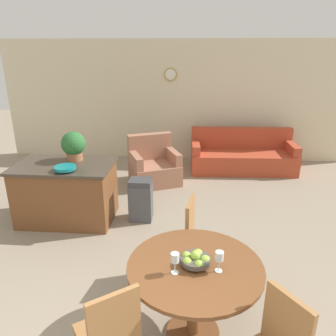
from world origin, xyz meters
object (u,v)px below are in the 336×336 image
at_px(fruit_bowl, 195,259).
at_px(teal_bowl, 65,168).
at_px(dining_table, 195,282).
at_px(kitchen_island, 67,192).
at_px(trash_bin, 141,200).
at_px(armchair, 154,167).
at_px(dining_chair_far_side, 200,237).
at_px(wine_glass_left, 175,259).
at_px(wine_glass_right, 219,257).
at_px(potted_plant, 74,145).
at_px(couch, 242,157).
at_px(dining_chair_near_left, 110,333).

bearing_deg(fruit_bowl, teal_bowl, 135.17).
distance_m(dining_table, kitchen_island, 2.82).
relative_size(fruit_bowl, kitchen_island, 0.18).
xyz_separation_m(dining_table, trash_bin, (-0.81, 2.14, -0.27)).
bearing_deg(kitchen_island, armchair, 54.64).
height_order(teal_bowl, trash_bin, teal_bowl).
relative_size(dining_chair_far_side, trash_bin, 1.47).
height_order(teal_bowl, armchair, teal_bowl).
xyz_separation_m(wine_glass_left, teal_bowl, (-1.64, 1.91, 0.04)).
distance_m(fruit_bowl, wine_glass_right, 0.22).
distance_m(wine_glass_right, potted_plant, 3.09).
xyz_separation_m(dining_chair_far_side, potted_plant, (-1.89, 1.44, 0.60)).
height_order(potted_plant, couch, potted_plant).
xyz_separation_m(wine_glass_right, teal_bowl, (-2.00, 1.86, 0.04)).
bearing_deg(wine_glass_left, fruit_bowl, 35.05).
height_order(fruit_bowl, potted_plant, potted_plant).
xyz_separation_m(dining_chair_far_side, kitchen_island, (-1.99, 1.23, -0.08)).
height_order(couch, armchair, armchair).
xyz_separation_m(fruit_bowl, kitchen_island, (-1.93, 2.05, -0.38)).
xyz_separation_m(kitchen_island, trash_bin, (1.12, 0.08, -0.13)).
xyz_separation_m(dining_chair_far_side, trash_bin, (-0.87, 1.32, -0.21)).
height_order(wine_glass_right, armchair, wine_glass_right).
bearing_deg(dining_chair_far_side, teal_bowl, -108.12).
distance_m(wine_glass_left, kitchen_island, 2.84).
height_order(dining_chair_near_left, couch, dining_chair_near_left).
relative_size(kitchen_island, trash_bin, 2.18).
distance_m(dining_table, trash_bin, 2.30).
bearing_deg(teal_bowl, dining_chair_near_left, -63.03).
xyz_separation_m(dining_chair_near_left, dining_chair_far_side, (0.68, 1.36, 0.00)).
bearing_deg(wine_glass_left, trash_bin, 106.02).
height_order(trash_bin, couch, couch).
height_order(dining_table, dining_chair_near_left, dining_chair_near_left).
relative_size(dining_chair_near_left, wine_glass_right, 5.18).
bearing_deg(wine_glass_left, dining_chair_far_side, 76.52).
bearing_deg(dining_table, wine_glass_left, -144.76).
bearing_deg(fruit_bowl, trash_bin, 110.84).
xyz_separation_m(dining_chair_near_left, teal_bowl, (-1.19, 2.33, 0.41)).
xyz_separation_m(dining_chair_near_left, wine_glass_right, (0.81, 0.47, 0.38)).
relative_size(potted_plant, trash_bin, 0.67).
bearing_deg(dining_table, fruit_bowl, -119.68).
bearing_deg(kitchen_island, dining_chair_far_side, -31.77).
relative_size(dining_table, wine_glass_right, 6.25).
relative_size(wine_glass_left, wine_glass_right, 1.00).
bearing_deg(couch, fruit_bowl, -105.14).
height_order(fruit_bowl, wine_glass_right, wine_glass_right).
bearing_deg(trash_bin, kitchen_island, -175.75).
height_order(dining_chair_near_left, teal_bowl, dining_chair_near_left).
bearing_deg(armchair, potted_plant, -149.70).
bearing_deg(potted_plant, wine_glass_left, -55.00).
relative_size(kitchen_island, armchair, 1.27).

